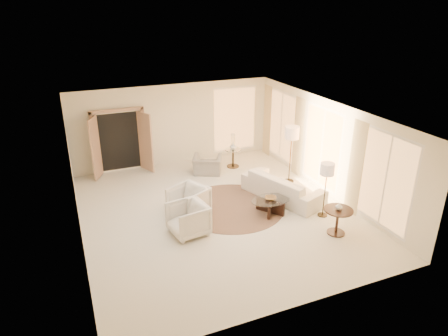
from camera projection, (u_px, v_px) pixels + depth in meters
name	position (u px, v px, depth m)	size (l,w,h in m)	color
room	(216.00, 165.00, 10.43)	(7.04, 8.04, 2.83)	silver
windows_right	(323.00, 149.00, 11.75)	(0.10, 6.40, 2.40)	#FFB566
window_back_corner	(235.00, 119.00, 14.62)	(1.70, 0.10, 2.40)	#FFB566
curtains_right	(305.00, 141.00, 12.52)	(0.06, 5.20, 2.60)	#CDBB89
french_doors	(120.00, 142.00, 13.14)	(1.95, 0.66, 2.16)	tan
area_rug	(232.00, 207.00, 11.25)	(2.95, 2.95, 0.01)	#40281C
sofa	(283.00, 186.00, 11.64)	(2.50, 0.98, 0.73)	silver
armchair_left	(188.00, 200.00, 10.65)	(0.89, 0.83, 0.91)	silver
armchair_right	(188.00, 218.00, 9.80)	(0.86, 0.81, 0.89)	silver
accent_chair	(207.00, 162.00, 13.30)	(0.93, 0.60, 0.81)	gray
coffee_table	(270.00, 204.00, 10.85)	(1.13, 1.13, 0.40)	black
end_table	(338.00, 217.00, 9.80)	(0.71, 0.71, 0.67)	black
side_table	(233.00, 156.00, 13.83)	(0.56, 0.56, 0.65)	#2F271A
floor_lamp_near	(292.00, 135.00, 12.23)	(0.44, 0.44, 1.83)	#2F271A
floor_lamp_far	(327.00, 171.00, 10.30)	(0.37, 0.37, 1.52)	#2F271A
bowl	(271.00, 198.00, 10.77)	(0.31, 0.31, 0.08)	brown
end_vase	(339.00, 206.00, 9.69)	(0.17, 0.17, 0.18)	white
side_vase	(233.00, 146.00, 13.69)	(0.23, 0.23, 0.24)	white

